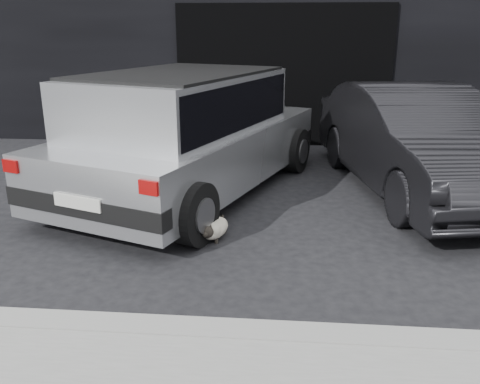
# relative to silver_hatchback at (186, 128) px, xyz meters

# --- Properties ---
(ground) EXTENTS (80.00, 80.00, 0.00)m
(ground) POSITION_rel_silver_hatchback_xyz_m (0.25, -0.83, -0.90)
(ground) COLOR black
(ground) RESTS_ON ground
(building_facade) EXTENTS (34.00, 4.00, 5.00)m
(building_facade) POSITION_rel_silver_hatchback_xyz_m (1.25, 5.17, 1.60)
(building_facade) COLOR black
(building_facade) RESTS_ON ground
(garage_opening) EXTENTS (4.00, 0.10, 2.60)m
(garage_opening) POSITION_rel_silver_hatchback_xyz_m (1.25, 3.16, 0.40)
(garage_opening) COLOR black
(garage_opening) RESTS_ON ground
(curb) EXTENTS (18.00, 0.25, 0.12)m
(curb) POSITION_rel_silver_hatchback_xyz_m (1.25, -3.43, -0.84)
(curb) COLOR gray
(curb) RESTS_ON ground
(silver_hatchback) EXTENTS (3.43, 4.89, 1.65)m
(silver_hatchback) POSITION_rel_silver_hatchback_xyz_m (0.00, 0.00, 0.00)
(silver_hatchback) COLOR silver
(silver_hatchback) RESTS_ON ground
(second_car) EXTENTS (2.35, 4.60, 1.45)m
(second_car) POSITION_rel_silver_hatchback_xyz_m (3.08, 0.36, -0.18)
(second_car) COLOR black
(second_car) RESTS_ON ground
(cat_siamese) EXTENTS (0.34, 0.74, 0.26)m
(cat_siamese) POSITION_rel_silver_hatchback_xyz_m (0.57, -1.57, -0.78)
(cat_siamese) COLOR beige
(cat_siamese) RESTS_ON ground
(cat_white) EXTENTS (0.68, 0.31, 0.32)m
(cat_white) POSITION_rel_silver_hatchback_xyz_m (0.23, -1.60, -0.75)
(cat_white) COLOR silver
(cat_white) RESTS_ON ground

